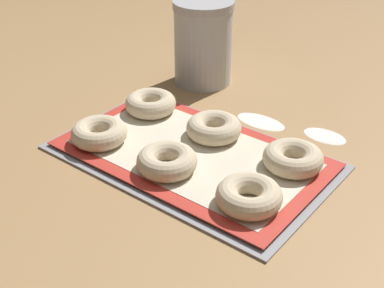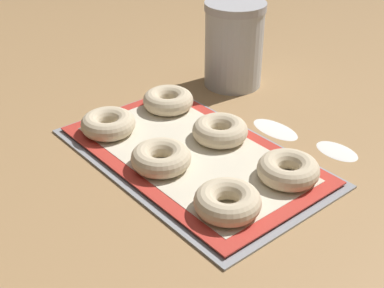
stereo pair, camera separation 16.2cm
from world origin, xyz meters
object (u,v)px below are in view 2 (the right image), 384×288
object	(u,v)px
bagel_back_center	(220,130)
flour_canister	(234,44)
bagel_front_left	(108,124)
bagel_back_right	(288,170)
baking_tray	(192,156)
bagel_back_left	(168,100)
bagel_front_right	(228,202)
bagel_front_center	(161,158)

from	to	relation	value
bagel_back_center	flour_canister	xyz separation A→B (m)	(-0.17, 0.20, 0.06)
bagel_front_left	bagel_back_right	size ratio (longest dim) A/B	1.00
baking_tray	bagel_back_right	size ratio (longest dim) A/B	4.75
baking_tray	bagel_back_right	world-z (taller)	bagel_back_right
bagel_front_left	bagel_back_left	distance (m)	0.14
baking_tray	bagel_front_right	size ratio (longest dim) A/B	4.75
bagel_back_center	bagel_back_right	xyz separation A→B (m)	(0.16, -0.00, 0.00)
bagel_front_right	bagel_back_left	xyz separation A→B (m)	(-0.31, 0.13, 0.00)
bagel_front_right	flour_canister	bearing A→B (deg)	135.39
bagel_back_center	flour_canister	distance (m)	0.27
bagel_back_center	flour_canister	world-z (taller)	flour_canister
bagel_back_right	bagel_front_left	bearing A→B (deg)	-156.07
bagel_front_right	bagel_back_center	distance (m)	0.21
bagel_front_right	flour_canister	world-z (taller)	flour_canister
bagel_front_right	bagel_front_center	bearing A→B (deg)	-178.92
bagel_front_center	bagel_front_right	distance (m)	0.15
bagel_back_center	bagel_front_center	bearing A→B (deg)	-88.20
bagel_back_center	bagel_front_right	bearing A→B (deg)	-39.57
bagel_front_center	bagel_back_center	size ratio (longest dim) A/B	1.00
bagel_front_center	bagel_back_right	world-z (taller)	same
bagel_front_right	bagel_back_left	bearing A→B (deg)	156.82
baking_tray	bagel_front_left	distance (m)	0.17
bagel_front_left	flour_canister	world-z (taller)	flour_canister
baking_tray	bagel_back_left	xyz separation A→B (m)	(-0.16, 0.07, 0.02)
bagel_front_left	flour_canister	bearing A→B (deg)	94.13
bagel_back_center	bagel_back_right	distance (m)	0.16
flour_canister	bagel_back_left	bearing A→B (deg)	-84.42
bagel_front_right	bagel_back_right	size ratio (longest dim) A/B	1.00
bagel_front_center	bagel_front_right	bearing A→B (deg)	1.08
baking_tray	bagel_front_left	world-z (taller)	bagel_front_left
flour_canister	bagel_front_left	bearing A→B (deg)	-85.87
bagel_back_left	flour_canister	world-z (taller)	flour_canister
bagel_front_left	bagel_back_right	world-z (taller)	same
baking_tray	bagel_front_right	xyz separation A→B (m)	(0.16, -0.06, 0.02)
baking_tray	bagel_back_right	xyz separation A→B (m)	(0.16, 0.07, 0.02)
bagel_front_center	bagel_back_right	distance (m)	0.20
baking_tray	bagel_back_left	distance (m)	0.17
bagel_front_right	bagel_back_right	distance (m)	0.13
flour_canister	bagel_back_right	bearing A→B (deg)	-30.68
bagel_front_left	bagel_back_left	xyz separation A→B (m)	(-0.01, 0.14, 0.00)
bagel_back_left	bagel_back_center	bearing A→B (deg)	-0.90
bagel_back_right	flour_canister	size ratio (longest dim) A/B	0.55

